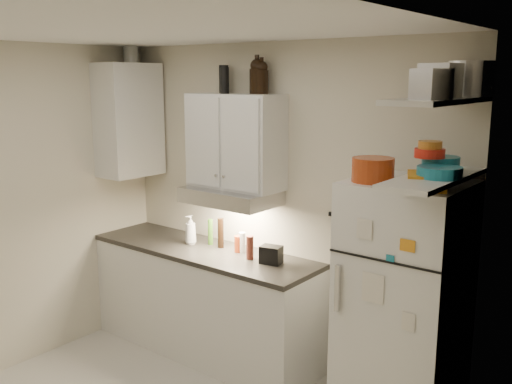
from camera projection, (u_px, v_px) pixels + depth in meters
The scene contains 34 objects.
ceiling at pixel (121, 26), 3.18m from camera, with size 3.20×3.00×0.02m, color white.
back_wall at pixel (278, 207), 4.60m from camera, with size 3.20×0.02×2.60m, color beige.
right_wall at pixel (375, 319), 2.46m from camera, with size 0.02×3.00×2.60m, color beige.
base_cabinet at pixel (204, 302), 4.87m from camera, with size 2.10×0.60×0.88m, color silver.
countertop at pixel (203, 251), 4.78m from camera, with size 2.10×0.62×0.04m, color #292723.
upper_cabinet at pixel (235, 141), 4.54m from camera, with size 0.80×0.33×0.75m, color silver.
side_cabinet at pixel (129, 120), 5.10m from camera, with size 0.33×0.55×1.00m, color silver.
range_hood at pixel (231, 196), 4.58m from camera, with size 0.76×0.46×0.12m, color silver.
fridge at pixel (403, 311), 3.67m from camera, with size 0.70×0.68×1.70m, color white.
shelf_hi at pixel (439, 101), 3.17m from camera, with size 0.30×0.95×0.03m, color silver.
shelf_lo at pixel (434, 178), 3.26m from camera, with size 0.30×0.95×0.03m, color silver.
knife_strip at pixel (354, 218), 4.16m from camera, with size 0.42×0.02×0.03m, color black.
dutch_oven at pixel (373, 170), 3.47m from camera, with size 0.26×0.26×0.15m, color #A13612.
book_stack at pixel (426, 181), 3.26m from camera, with size 0.21×0.27×0.09m, color orange.
spice_jar at pixel (426, 175), 3.42m from camera, with size 0.06×0.06×0.10m, color silver.
stock_pot at pixel (470, 79), 3.39m from camera, with size 0.29×0.29×0.21m, color silver.
tin_a at pixel (440, 81), 3.13m from camera, with size 0.19×0.17×0.19m, color #AAAAAD.
tin_b at pixel (431, 84), 2.90m from camera, with size 0.16×0.16×0.16m, color #AAAAAD.
bowl_teal at pixel (440, 164), 3.41m from camera, with size 0.22×0.22×0.09m, color teal.
bowl_orange at pixel (430, 153), 3.35m from camera, with size 0.18×0.18×0.05m, color red.
bowl_yellow at pixel (430, 145), 3.34m from camera, with size 0.14×0.14×0.04m, color #C47322.
plates at pixel (440, 172), 3.19m from camera, with size 0.25×0.25×0.06m, color teal.
growler_a at pixel (257, 76), 4.38m from camera, with size 0.12×0.12×0.27m, color black, non-canonical shape.
growler_b at pixel (262, 77), 4.36m from camera, with size 0.11×0.11×0.26m, color black, non-canonical shape.
thermos_a at pixel (225, 81), 4.44m from camera, with size 0.07×0.07×0.20m, color black.
thermos_b at pixel (224, 79), 4.62m from camera, with size 0.08×0.08×0.22m, color black.
side_jar at pixel (131, 53), 5.13m from camera, with size 0.13×0.13×0.18m, color silver.
soap_bottle at pixel (191, 228), 4.88m from camera, with size 0.11×0.11×0.28m, color silver.
pepper_mill at pixel (250, 248), 4.48m from camera, with size 0.06×0.06×0.19m, color maroon.
oil_bottle at pixel (210, 232), 4.86m from camera, with size 0.04×0.04×0.22m, color #396B1A.
vinegar_bottle at pixel (221, 233), 4.77m from camera, with size 0.05×0.05×0.25m, color black.
clear_bottle at pixel (242, 242), 4.65m from camera, with size 0.06×0.06×0.17m, color silver.
red_jar at pixel (238, 244), 4.66m from camera, with size 0.07×0.07×0.14m, color #A13612.
caddy at pixel (271, 255), 4.38m from camera, with size 0.16×0.11×0.14m, color black.
Camera 1 is at (2.63, -2.13, 2.33)m, focal length 40.00 mm.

